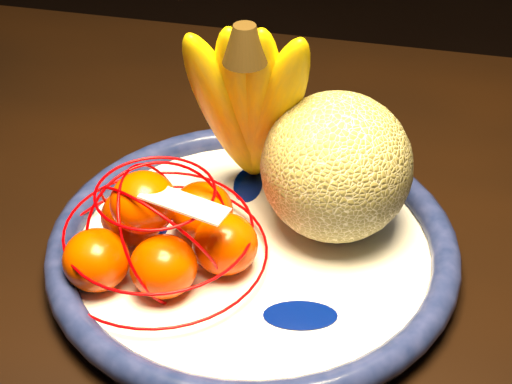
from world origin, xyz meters
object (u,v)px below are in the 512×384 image
(fruit_bowl, at_px, (253,246))
(banana_bunch, at_px, (250,100))
(dining_table, at_px, (25,245))
(mandarin_bag, at_px, (161,233))
(cantaloupe, at_px, (336,167))

(fruit_bowl, height_order, banana_bunch, banana_bunch)
(dining_table, relative_size, banana_bunch, 6.53)
(banana_bunch, relative_size, mandarin_bag, 0.91)
(mandarin_bag, bearing_deg, dining_table, 160.37)
(dining_table, relative_size, fruit_bowl, 3.83)
(fruit_bowl, bearing_deg, cantaloupe, 37.79)
(banana_bunch, bearing_deg, cantaloupe, -25.25)
(fruit_bowl, height_order, cantaloupe, cantaloupe)
(dining_table, xyz_separation_m, banana_bunch, (0.24, 0.04, 0.20))
(mandarin_bag, bearing_deg, cantaloupe, 33.75)
(banana_bunch, bearing_deg, dining_table, 178.72)
(banana_bunch, distance_m, mandarin_bag, 0.14)
(dining_table, xyz_separation_m, cantaloupe, (0.33, 0.02, 0.16))
(cantaloupe, relative_size, mandarin_bag, 0.57)
(dining_table, bearing_deg, cantaloupe, 0.31)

